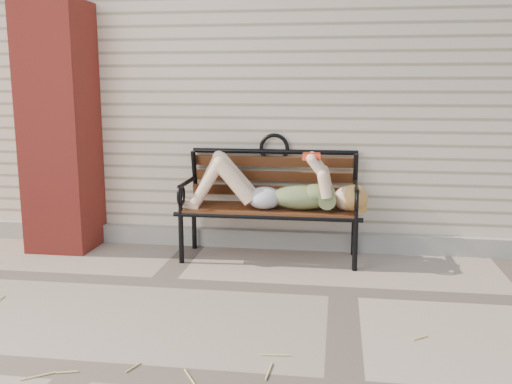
# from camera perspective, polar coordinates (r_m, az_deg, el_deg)

# --- Properties ---
(ground) EXTENTS (80.00, 80.00, 0.00)m
(ground) POSITION_cam_1_polar(r_m,az_deg,el_deg) (3.86, 8.70, -9.83)
(ground) COLOR gray
(ground) RESTS_ON ground
(house_wall) EXTENTS (8.00, 4.00, 3.00)m
(house_wall) POSITION_cam_1_polar(r_m,az_deg,el_deg) (6.62, 8.92, 11.86)
(house_wall) COLOR beige
(house_wall) RESTS_ON ground
(foundation_strip) EXTENTS (8.00, 0.10, 0.15)m
(foundation_strip) POSITION_cam_1_polar(r_m,az_deg,el_deg) (4.76, 8.66, -4.93)
(foundation_strip) COLOR gray
(foundation_strip) RESTS_ON ground
(brick_pillar) EXTENTS (0.50, 0.50, 2.00)m
(brick_pillar) POSITION_cam_1_polar(r_m,az_deg,el_deg) (4.93, -18.98, 6.07)
(brick_pillar) COLOR #A72E25
(brick_pillar) RESTS_ON ground
(garden_bench) EXTENTS (1.49, 0.59, 0.96)m
(garden_bench) POSITION_cam_1_polar(r_m,az_deg,el_deg) (4.47, 1.52, 0.29)
(garden_bench) COLOR black
(garden_bench) RESTS_ON ground
(reading_woman) EXTENTS (1.40, 0.32, 0.44)m
(reading_woman) POSITION_cam_1_polar(r_m,az_deg,el_deg) (4.35, 1.50, 0.43)
(reading_woman) COLOR #0B464F
(reading_woman) RESTS_ON ground
(straw_scatter) EXTENTS (2.41, 1.50, 0.01)m
(straw_scatter) POSITION_cam_1_polar(r_m,az_deg,el_deg) (3.21, -14.13, -14.27)
(straw_scatter) COLOR #D5BE68
(straw_scatter) RESTS_ON ground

